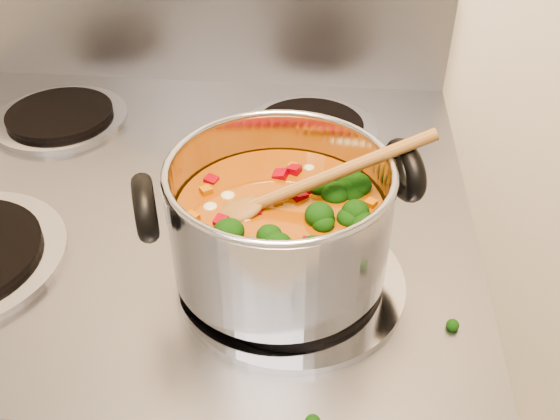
# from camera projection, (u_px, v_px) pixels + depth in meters

# --- Properties ---
(electric_range) EXTENTS (0.80, 0.72, 1.08)m
(electric_range) POSITION_uv_depth(u_px,v_px,m) (189.00, 397.00, 1.09)
(electric_range) COLOR gray
(electric_range) RESTS_ON ground
(stockpot) EXTENTS (0.29, 0.23, 0.14)m
(stockpot) POSITION_uv_depth(u_px,v_px,m) (280.00, 221.00, 0.64)
(stockpot) COLOR #A8A8B0
(stockpot) RESTS_ON electric_range
(wooden_spoon) EXTENTS (0.23, 0.09, 0.09)m
(wooden_spoon) POSITION_uv_depth(u_px,v_px,m) (287.00, 193.00, 0.62)
(wooden_spoon) COLOR olive
(wooden_spoon) RESTS_ON stockpot
(cooktop_crumbs) EXTENTS (0.35, 0.25, 0.01)m
(cooktop_crumbs) POSITION_uv_depth(u_px,v_px,m) (311.00, 336.00, 0.61)
(cooktop_crumbs) COLOR black
(cooktop_crumbs) RESTS_ON electric_range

